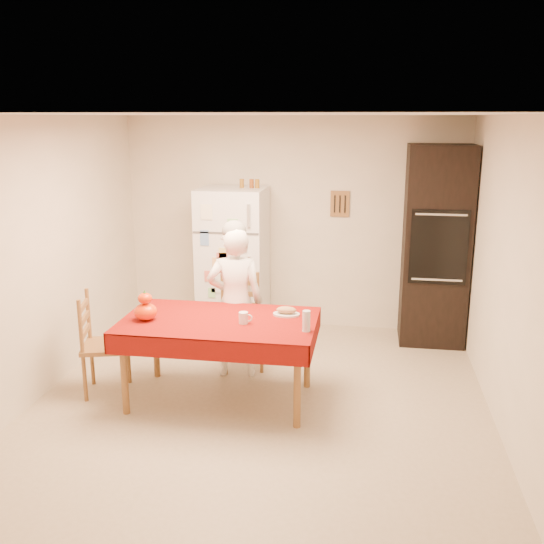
% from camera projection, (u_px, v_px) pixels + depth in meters
% --- Properties ---
extents(floor, '(4.50, 4.50, 0.00)m').
position_uv_depth(floor, '(259.00, 406.00, 5.36)').
color(floor, tan).
rests_on(floor, ground).
extents(room_shell, '(4.02, 4.52, 2.51)m').
position_uv_depth(room_shell, '(258.00, 225.00, 4.96)').
color(room_shell, beige).
rests_on(room_shell, ground).
extents(refrigerator, '(0.75, 0.74, 1.70)m').
position_uv_depth(refrigerator, '(233.00, 261.00, 7.05)').
color(refrigerator, white).
rests_on(refrigerator, floor).
extents(oven_cabinet, '(0.70, 0.62, 2.20)m').
position_uv_depth(oven_cabinet, '(436.00, 246.00, 6.67)').
color(oven_cabinet, black).
rests_on(oven_cabinet, floor).
extents(dining_table, '(1.70, 1.00, 0.76)m').
position_uv_depth(dining_table, '(219.00, 327.00, 5.31)').
color(dining_table, brown).
rests_on(dining_table, floor).
extents(chair_far, '(0.52, 0.50, 0.95)m').
position_uv_depth(chair_far, '(241.00, 318.00, 6.13)').
color(chair_far, brown).
rests_on(chair_far, floor).
extents(chair_left, '(0.50, 0.51, 0.95)m').
position_uv_depth(chair_left, '(98.00, 340.00, 5.51)').
color(chair_left, brown).
rests_on(chair_left, floor).
extents(seated_woman, '(0.59, 0.43, 1.49)m').
position_uv_depth(seated_woman, '(235.00, 302.00, 5.84)').
color(seated_woman, white).
rests_on(seated_woman, floor).
extents(coffee_mug, '(0.08, 0.08, 0.10)m').
position_uv_depth(coffee_mug, '(243.00, 318.00, 5.18)').
color(coffee_mug, white).
rests_on(coffee_mug, dining_table).
extents(pumpkin_lower, '(0.20, 0.20, 0.15)m').
position_uv_depth(pumpkin_lower, '(146.00, 312.00, 5.27)').
color(pumpkin_lower, '#CC4A04').
rests_on(pumpkin_lower, dining_table).
extents(pumpkin_upper, '(0.12, 0.12, 0.09)m').
position_uv_depth(pumpkin_upper, '(145.00, 298.00, 5.24)').
color(pumpkin_upper, '#D05B04').
rests_on(pumpkin_upper, pumpkin_lower).
extents(wine_glass, '(0.07, 0.07, 0.18)m').
position_uv_depth(wine_glass, '(306.00, 321.00, 4.99)').
color(wine_glass, silver).
rests_on(wine_glass, dining_table).
extents(bread_plate, '(0.24, 0.24, 0.02)m').
position_uv_depth(bread_plate, '(286.00, 314.00, 5.40)').
color(bread_plate, silver).
rests_on(bread_plate, dining_table).
extents(bread_loaf, '(0.18, 0.10, 0.06)m').
position_uv_depth(bread_loaf, '(286.00, 310.00, 5.39)').
color(bread_loaf, tan).
rests_on(bread_loaf, bread_plate).
extents(spice_jar_left, '(0.05, 0.05, 0.10)m').
position_uv_depth(spice_jar_left, '(242.00, 183.00, 6.85)').
color(spice_jar_left, '#8A5C19').
rests_on(spice_jar_left, refrigerator).
extents(spice_jar_mid, '(0.05, 0.05, 0.10)m').
position_uv_depth(spice_jar_mid, '(252.00, 184.00, 6.84)').
color(spice_jar_mid, brown).
rests_on(spice_jar_mid, refrigerator).
extents(spice_jar_right, '(0.05, 0.05, 0.10)m').
position_uv_depth(spice_jar_right, '(257.00, 184.00, 6.83)').
color(spice_jar_right, '#8F601A').
rests_on(spice_jar_right, refrigerator).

